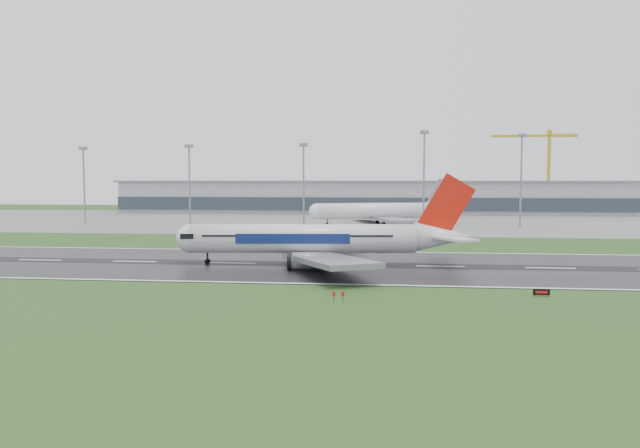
# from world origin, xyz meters

# --- Properties ---
(ground) EXTENTS (520.00, 520.00, 0.00)m
(ground) POSITION_xyz_m (0.00, 0.00, 0.00)
(ground) COLOR #224619
(ground) RESTS_ON ground
(runway) EXTENTS (400.00, 45.00, 0.10)m
(runway) POSITION_xyz_m (0.00, 0.00, 0.05)
(runway) COLOR black
(runway) RESTS_ON ground
(apron) EXTENTS (400.00, 130.00, 0.08)m
(apron) POSITION_xyz_m (0.00, 125.00, 0.04)
(apron) COLOR slate
(apron) RESTS_ON ground
(terminal) EXTENTS (240.00, 36.00, 15.00)m
(terminal) POSITION_xyz_m (0.00, 185.00, 7.50)
(terminal) COLOR #94979E
(terminal) RESTS_ON ground
(main_airliner) EXTENTS (61.85, 59.44, 16.73)m
(main_airliner) POSITION_xyz_m (-2.15, 0.52, 8.47)
(main_airliner) COLOR silver
(main_airliner) RESTS_ON runway
(parked_airliner) EXTENTS (67.83, 65.42, 16.03)m
(parked_airliner) POSITION_xyz_m (6.74, 106.26, 8.09)
(parked_airliner) COLOR white
(parked_airliner) RESTS_ON apron
(tower_crane) EXTENTS (41.30, 3.66, 41.00)m
(tower_crane) POSITION_xyz_m (88.91, 200.00, 20.50)
(tower_crane) COLOR gold
(tower_crane) RESTS_ON ground
(runway_sign) EXTENTS (2.30, 0.78, 1.04)m
(runway_sign) POSITION_xyz_m (31.73, -27.89, 0.52)
(runway_sign) COLOR black
(runway_sign) RESTS_ON ground
(floodmast_0) EXTENTS (0.64, 0.64, 27.22)m
(floodmast_0) POSITION_xyz_m (-102.32, 100.00, 13.61)
(floodmast_0) COLOR gray
(floodmast_0) RESTS_ON ground
(floodmast_1) EXTENTS (0.64, 0.64, 27.80)m
(floodmast_1) POSITION_xyz_m (-61.94, 100.00, 13.90)
(floodmast_1) COLOR gray
(floodmast_1) RESTS_ON ground
(floodmast_2) EXTENTS (0.64, 0.64, 28.00)m
(floodmast_2) POSITION_xyz_m (-20.05, 100.00, 14.00)
(floodmast_2) COLOR gray
(floodmast_2) RESTS_ON ground
(floodmast_3) EXTENTS (0.64, 0.64, 32.05)m
(floodmast_3) POSITION_xyz_m (22.19, 100.00, 16.02)
(floodmast_3) COLOR gray
(floodmast_3) RESTS_ON ground
(floodmast_4) EXTENTS (0.64, 0.64, 30.70)m
(floodmast_4) POSITION_xyz_m (55.02, 100.00, 15.35)
(floodmast_4) COLOR gray
(floodmast_4) RESTS_ON ground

